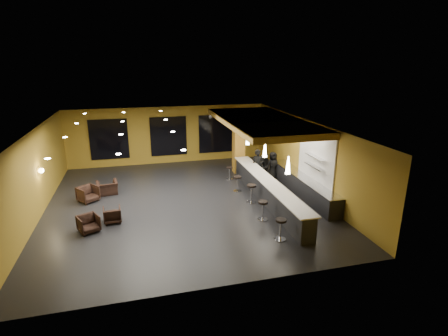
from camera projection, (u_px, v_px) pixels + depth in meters
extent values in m
cube|color=black|center=(185.00, 202.00, 16.04)|extent=(12.00, 13.00, 0.10)
cube|color=black|center=(182.00, 125.00, 14.96)|extent=(12.00, 13.00, 0.10)
cube|color=olive|center=(168.00, 135.00, 21.55)|extent=(12.00, 0.10, 3.50)
cube|color=olive|center=(217.00, 233.00, 9.45)|extent=(12.00, 0.10, 3.50)
cube|color=olive|center=(34.00, 176.00, 14.06)|extent=(0.10, 13.00, 3.50)
cube|color=olive|center=(307.00, 156.00, 16.94)|extent=(0.10, 13.00, 3.50)
cube|color=olive|center=(261.00, 121.00, 16.89)|extent=(3.60, 8.00, 0.28)
cube|color=black|center=(109.00, 139.00, 20.63)|extent=(2.20, 0.06, 2.40)
cube|color=black|center=(169.00, 136.00, 21.46)|extent=(2.20, 0.06, 2.40)
cube|color=black|center=(216.00, 134.00, 22.18)|extent=(2.20, 0.06, 2.40)
cube|color=white|center=(316.00, 156.00, 15.92)|extent=(0.06, 3.20, 2.40)
cube|color=black|center=(267.00, 192.00, 15.82)|extent=(0.60, 8.00, 1.00)
cube|color=silver|center=(268.00, 181.00, 15.66)|extent=(0.78, 8.10, 0.05)
cube|color=black|center=(303.00, 186.00, 16.77)|extent=(0.70, 6.00, 0.86)
cube|color=silver|center=(303.00, 177.00, 16.64)|extent=(0.72, 6.00, 0.03)
cube|color=silver|center=(315.00, 166.00, 15.82)|extent=(0.30, 1.50, 0.03)
cube|color=silver|center=(316.00, 157.00, 15.68)|extent=(0.30, 1.50, 0.03)
cube|color=#A67425|center=(239.00, 142.00, 19.69)|extent=(0.60, 0.60, 3.50)
sphere|color=#FFE5B2|center=(41.00, 171.00, 14.55)|extent=(0.22, 0.22, 0.22)
cone|color=white|center=(288.00, 165.00, 13.41)|extent=(0.20, 0.20, 0.70)
cone|color=white|center=(265.00, 150.00, 15.72)|extent=(0.20, 0.20, 0.70)
cone|color=white|center=(248.00, 138.00, 18.03)|extent=(0.20, 0.20, 0.70)
imported|color=black|center=(258.00, 166.00, 18.33)|extent=(0.73, 0.57, 1.76)
imported|color=black|center=(266.00, 166.00, 18.68)|extent=(0.88, 0.78, 1.51)
imported|color=black|center=(273.00, 166.00, 18.81)|extent=(0.83, 0.64, 1.51)
imported|color=black|center=(89.00, 224.00, 13.14)|extent=(0.95, 0.96, 0.66)
imported|color=black|center=(112.00, 215.00, 13.93)|extent=(0.72, 0.74, 0.62)
imported|color=black|center=(88.00, 194.00, 15.91)|extent=(1.11, 1.11, 0.73)
imported|color=black|center=(107.00, 188.00, 16.81)|extent=(1.08, 0.98, 0.63)
cylinder|color=silver|center=(280.00, 239.00, 12.64)|extent=(0.41, 0.41, 0.03)
cylinder|color=silver|center=(280.00, 230.00, 12.53)|extent=(0.07, 0.07, 0.72)
cylinder|color=black|center=(281.00, 220.00, 12.41)|extent=(0.39, 0.39, 0.08)
cylinder|color=silver|center=(262.00, 219.00, 14.19)|extent=(0.41, 0.41, 0.03)
cylinder|color=silver|center=(263.00, 211.00, 14.08)|extent=(0.07, 0.07, 0.72)
cylinder|color=black|center=(263.00, 202.00, 13.96)|extent=(0.39, 0.39, 0.08)
cylinder|color=silver|center=(251.00, 202.00, 15.88)|extent=(0.44, 0.44, 0.03)
cylinder|color=silver|center=(251.00, 194.00, 15.77)|extent=(0.08, 0.08, 0.77)
cylinder|color=black|center=(252.00, 186.00, 15.64)|extent=(0.42, 0.42, 0.09)
cylinder|color=silver|center=(237.00, 191.00, 17.24)|extent=(0.40, 0.40, 0.03)
cylinder|color=silver|center=(237.00, 184.00, 17.13)|extent=(0.07, 0.07, 0.69)
cylinder|color=black|center=(238.00, 177.00, 17.02)|extent=(0.38, 0.38, 0.08)
cylinder|color=silver|center=(229.00, 179.00, 18.94)|extent=(0.36, 0.36, 0.03)
cylinder|color=silver|center=(229.00, 174.00, 18.84)|extent=(0.06, 0.06, 0.63)
cylinder|color=black|center=(229.00, 167.00, 18.74)|extent=(0.34, 0.34, 0.07)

